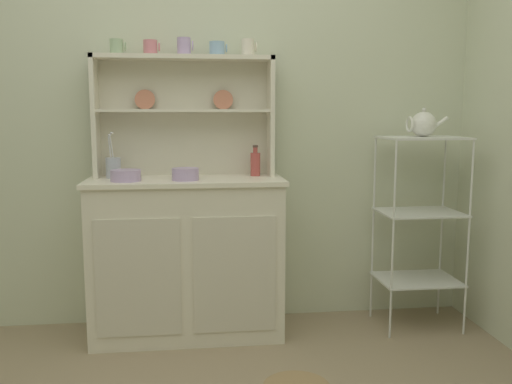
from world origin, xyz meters
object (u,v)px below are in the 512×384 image
(porcelain_teapot, at_px, (423,124))
(cup_sage_0, at_px, (117,47))
(hutch_cabinet, at_px, (187,255))
(jam_bottle, at_px, (255,163))
(bowl_mixing_large, at_px, (126,175))
(hutch_shelf_unit, at_px, (185,106))
(utensil_jar, at_px, (113,167))
(bakers_rack, at_px, (420,209))

(porcelain_teapot, bearing_deg, cup_sage_0, 174.63)
(hutch_cabinet, distance_m, porcelain_teapot, 1.49)
(jam_bottle, bearing_deg, cup_sage_0, 177.21)
(cup_sage_0, xyz_separation_m, bowl_mixing_large, (0.05, -0.20, -0.67))
(hutch_shelf_unit, bearing_deg, jam_bottle, -11.24)
(hutch_cabinet, xyz_separation_m, utensil_jar, (-0.39, 0.08, 0.48))
(hutch_cabinet, relative_size, cup_sage_0, 12.43)
(cup_sage_0, distance_m, bowl_mixing_large, 0.70)
(cup_sage_0, height_order, bowl_mixing_large, cup_sage_0)
(jam_bottle, bearing_deg, porcelain_teapot, -7.42)
(bakers_rack, distance_m, bowl_mixing_large, 1.63)
(cup_sage_0, bearing_deg, porcelain_teapot, -5.37)
(hutch_shelf_unit, bearing_deg, bakers_rack, -8.55)
(hutch_shelf_unit, xyz_separation_m, jam_bottle, (0.39, -0.08, -0.31))
(bowl_mixing_large, bearing_deg, jam_bottle, 12.99)
(jam_bottle, xyz_separation_m, utensil_jar, (-0.77, -0.01, -0.01))
(hutch_cabinet, relative_size, porcelain_teapot, 4.58)
(jam_bottle, height_order, porcelain_teapot, porcelain_teapot)
(cup_sage_0, distance_m, jam_bottle, 0.97)
(jam_bottle, bearing_deg, bowl_mixing_large, -167.01)
(bakers_rack, xyz_separation_m, utensil_jar, (-1.69, 0.11, 0.25))
(bakers_rack, bearing_deg, bowl_mixing_large, -178.57)
(jam_bottle, bearing_deg, utensil_jar, -179.32)
(cup_sage_0, xyz_separation_m, jam_bottle, (0.74, -0.04, -0.63))
(utensil_jar, xyz_separation_m, porcelain_teapot, (1.69, -0.11, 0.23))
(hutch_shelf_unit, distance_m, utensil_jar, 0.51)
(hutch_cabinet, bearing_deg, porcelain_teapot, -1.46)
(utensil_jar, height_order, porcelain_teapot, porcelain_teapot)
(bowl_mixing_large, distance_m, utensil_jar, 0.17)
(bakers_rack, xyz_separation_m, bowl_mixing_large, (-1.61, -0.04, 0.22))
(bakers_rack, bearing_deg, hutch_shelf_unit, 171.45)
(bowl_mixing_large, bearing_deg, bakers_rack, 1.43)
(hutch_shelf_unit, relative_size, bowl_mixing_large, 6.30)
(cup_sage_0, distance_m, utensil_jar, 0.64)
(bowl_mixing_large, height_order, utensil_jar, utensil_jar)
(jam_bottle, bearing_deg, bakers_rack, -7.41)
(bowl_mixing_large, relative_size, utensil_jar, 0.62)
(cup_sage_0, relative_size, porcelain_teapot, 0.37)
(porcelain_teapot, bearing_deg, hutch_shelf_unit, 171.44)
(bakers_rack, relative_size, porcelain_teapot, 4.76)
(bakers_rack, relative_size, cup_sage_0, 12.91)
(bowl_mixing_large, bearing_deg, utensil_jar, 118.46)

